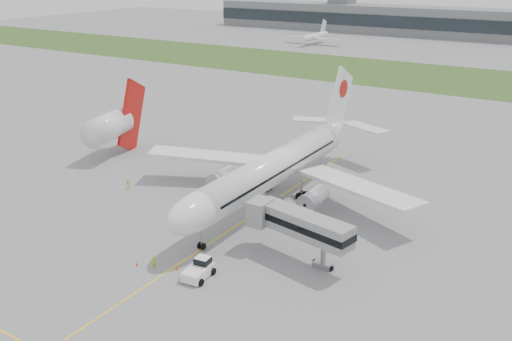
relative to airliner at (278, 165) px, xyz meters
The scene contains 13 objects.
ground 7.47m from the airliner, 90.00° to the right, with size 600.00×600.00×0.00m, color gray.
apron_markings 11.38m from the airliner, 90.00° to the right, with size 70.00×70.00×0.04m, color yellow, non-canonical shape.
grass_strip 115.27m from the airliner, 90.00° to the left, with size 600.00×50.00×0.02m, color #385A22.
control_tower 244.38m from the airliner, 111.62° to the left, with size 12.00×12.00×56.00m, color slate, non-canonical shape.
airliner is the anchor object (origin of this frame).
pushback_tug 26.26m from the airliner, 81.17° to the right, with size 3.22×4.44×2.16m.
jet_bridge 19.57m from the airliner, 53.19° to the right, with size 14.73×5.74×6.72m.
safety_cone_left 28.43m from the airliner, 98.68° to the right, with size 0.35×0.35×0.49m, color #EE440C.
safety_cone_right 26.34m from the airliner, 88.59° to the right, with size 0.38×0.38×0.53m, color #EE440C.
ground_crew_near 27.39m from the airliner, 94.20° to the right, with size 0.60×0.39×1.64m, color gold.
ground_crew_far 25.31m from the airliner, 157.69° to the right, with size 0.75×0.58×1.53m, color #E2F128.
neighbor_aircraft 38.01m from the airliner, behind, with size 7.76×18.53×14.94m.
distant_aircraft_left 181.77m from the airliner, 114.60° to the left, with size 26.60×23.47×10.17m, color white, non-canonical shape.
Camera 1 is at (41.23, -67.75, 35.38)m, focal length 40.00 mm.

